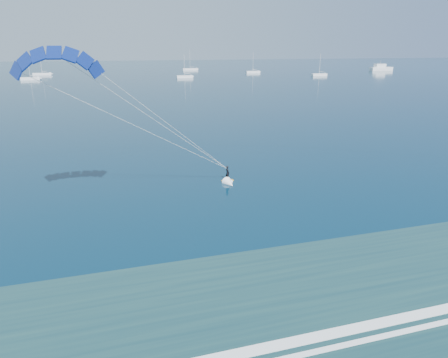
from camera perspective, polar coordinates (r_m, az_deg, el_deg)
The scene contains 8 objects.
kitesurfer_rig at distance 37.19m, azimuth -9.72°, elevation 8.18°, with size 20.84×8.80×15.15m.
motor_yacht at distance 272.81m, azimuth 21.49°, elevation 14.54°, with size 14.55×3.88×6.07m.
sailboat_1 at distance 201.34m, azimuth -25.93°, elevation 12.79°, with size 7.89×2.40×10.95m.
sailboat_2 at distance 232.71m, azimuth -24.54°, elevation 13.49°, with size 9.01×2.40×12.10m.
sailboat_3 at distance 195.10m, azimuth -5.64°, elevation 14.36°, with size 7.57×2.40×10.66m.
sailboat_4 at distance 260.16m, azimuth -4.86°, elevation 15.37°, with size 9.51×2.40×12.83m.
sailboat_5 at distance 231.46m, azimuth 4.14°, elevation 15.02°, with size 8.00×2.40×11.01m.
sailboat_6 at distance 213.57m, azimuth 13.44°, elevation 14.31°, with size 7.92×2.40×10.84m.
Camera 1 is at (-8.49, -5.18, 14.05)m, focal length 32.00 mm.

